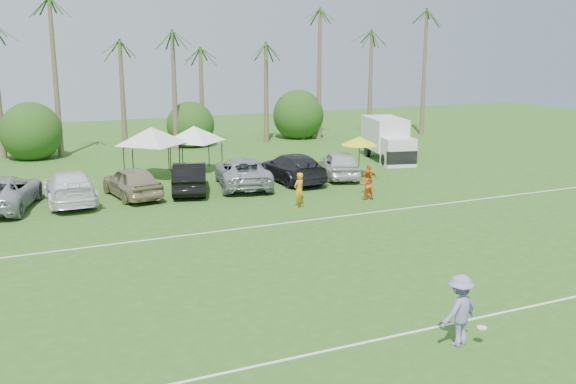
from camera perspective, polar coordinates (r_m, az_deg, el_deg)
name	(u,v)px	position (r m, az deg, el deg)	size (l,w,h in m)	color
ground	(390,380)	(16.50, 9.03, -16.19)	(120.00, 120.00, 0.00)	#2F5B1B
field_lines	(265,276)	(22.95, -2.08, -7.43)	(80.00, 12.10, 0.01)	white
palm_tree_4	(53,53)	(50.09, -20.13, 11.56)	(2.40, 2.40, 8.90)	brown
palm_tree_5	(110,40)	(50.58, -15.58, 12.86)	(2.40, 2.40, 9.90)	brown
palm_tree_6	(162,29)	(51.39, -11.11, 14.04)	(2.40, 2.40, 10.90)	brown
palm_tree_7	(212,18)	(52.51, -6.76, 15.08)	(2.40, 2.40, 11.90)	brown
palm_tree_8	(271,52)	(54.22, -1.53, 12.36)	(2.40, 2.40, 8.90)	brown
palm_tree_9	(325,41)	(56.36, 3.28, 13.25)	(2.40, 2.40, 9.90)	brown
palm_tree_10	(375,31)	(58.86, 7.74, 13.98)	(2.40, 2.40, 10.90)	brown
palm_tree_11	(413,22)	(61.09, 11.05, 14.62)	(2.40, 2.40, 11.90)	brown
bush_tree_1	(30,131)	(51.34, -21.96, 5.05)	(4.00, 4.00, 4.00)	brown
bush_tree_2	(188,123)	(53.21, -8.92, 6.07)	(4.00, 4.00, 4.00)	brown
bush_tree_3	(298,118)	(56.69, 0.92, 6.63)	(4.00, 4.00, 4.00)	brown
sideline_player_a	(299,190)	(32.10, 0.99, 0.15)	(0.66, 0.43, 1.80)	orange
sideline_player_b	(367,185)	(34.12, 7.01, 0.66)	(0.78, 0.61, 1.61)	#D85218
sideline_player_c	(369,179)	(35.40, 7.20, 1.14)	(0.97, 0.40, 1.65)	orange
box_truck	(388,138)	(45.96, 8.87, 4.74)	(3.43, 6.09, 2.96)	white
canopy_tent_left	(151,127)	(39.87, -12.07, 5.67)	(4.55, 4.55, 3.69)	black
canopy_tent_right	(194,126)	(41.58, -8.37, 5.82)	(4.26, 4.26, 3.45)	black
market_umbrella	(359,141)	(39.41, 6.37, 4.55)	(2.31, 2.31, 2.58)	black
frisbee_player	(459,310)	(18.21, 15.00, -10.11)	(1.42, 1.01, 2.00)	#837BAF
parked_car_2	(3,192)	(34.88, -24.03, -0.04)	(2.81, 6.09, 1.69)	#A1A4A8
parked_car_3	(70,187)	(34.95, -18.84, 0.42)	(2.37, 5.83, 1.69)	white
parked_car_4	(132,182)	(35.34, -13.71, 0.88)	(2.00, 4.97, 1.69)	tan
parked_car_5	(190,177)	(35.98, -8.73, 1.31)	(1.79, 5.13, 1.69)	black
parked_car_6	(242,172)	(37.10, -4.07, 1.78)	(2.81, 6.09, 1.69)	#9DA0A8
parked_car_7	(292,168)	(38.37, 0.34, 2.18)	(2.37, 5.83, 1.69)	black
parked_car_8	(340,164)	(39.67, 4.60, 2.49)	(2.00, 4.97, 1.69)	silver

